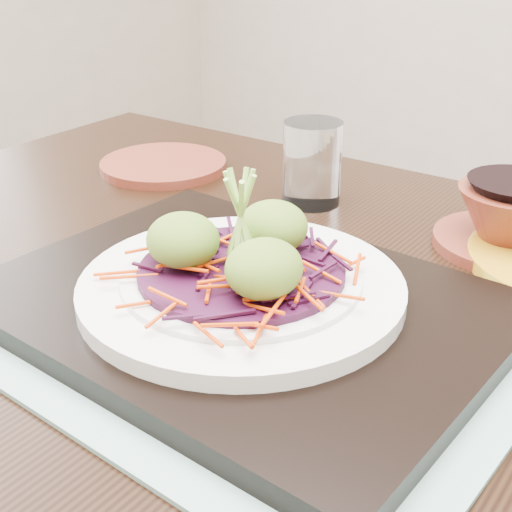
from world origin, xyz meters
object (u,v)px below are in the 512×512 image
Objects in this scene: white_plate at (241,286)px; water_glass at (312,163)px; terracotta_side_plate at (163,165)px; terracotta_bowl_set at (511,222)px; dining_table at (285,385)px; serving_tray at (242,305)px.

water_glass is (-0.11, 0.26, 0.02)m from white_plate.
terracotta_bowl_set reaches higher than terracotta_side_plate.
dining_table is 4.39× the size of white_plate.
terracotta_bowl_set is (0.12, 0.23, 0.13)m from dining_table.
terracotta_side_plate is (-0.34, 0.19, 0.10)m from dining_table.
terracotta_bowl_set is (0.46, 0.04, 0.02)m from terracotta_side_plate.
serving_tray is 0.31m from terracotta_bowl_set.
terracotta_bowl_set is (0.23, 0.02, -0.02)m from water_glass.
water_glass is (-0.11, 0.26, 0.04)m from serving_tray.
serving_tray is at bearing -67.98° from water_glass.
serving_tray is (-0.01, -0.05, 0.11)m from dining_table.
dining_table is at bearing -28.65° from terracotta_side_plate.
white_plate is at bearing -35.83° from terracotta_side_plate.
water_glass reaches higher than white_plate.
water_glass is (0.23, 0.02, 0.04)m from terracotta_side_plate.
dining_table is 6.63× the size of terracotta_bowl_set.
serving_tray is 1.54× the size of white_plate.
serving_tray reaches higher than dining_table.
white_plate is 0.29m from water_glass.
water_glass reaches higher than terracotta_bowl_set.
dining_table is at bearing -117.21° from terracotta_bowl_set.
water_glass reaches higher than serving_tray.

